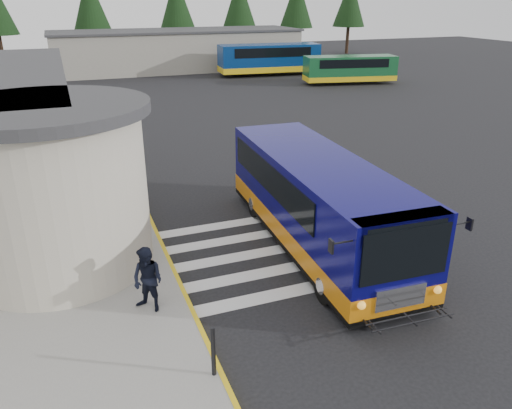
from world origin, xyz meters
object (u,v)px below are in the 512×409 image
object	(u,v)px
transit_bus	(318,205)
far_bus_b	(350,68)
pedestrian_a	(99,259)
far_bus_a	(269,58)
bollard	(213,351)
pedestrian_b	(148,280)

from	to	relation	value
transit_bus	far_bus_b	distance (m)	33.08
pedestrian_a	far_bus_a	xyz separation A→B (m)	(19.83, 35.71, 0.79)
far_bus_a	far_bus_b	world-z (taller)	far_bus_a
bollard	transit_bus	bearing A→B (deg)	44.48
transit_bus	far_bus_b	world-z (taller)	transit_bus
pedestrian_a	far_bus_a	world-z (taller)	far_bus_a
transit_bus	pedestrian_a	bearing A→B (deg)	-175.61
pedestrian_a	bollard	world-z (taller)	pedestrian_a
far_bus_a	bollard	bearing A→B (deg)	160.90
far_bus_a	pedestrian_b	bearing A→B (deg)	158.26
pedestrian_b	bollard	size ratio (longest dim) A/B	1.45
far_bus_b	far_bus_a	bearing A→B (deg)	43.70
far_bus_b	pedestrian_b	bearing A→B (deg)	152.95
bollard	far_bus_a	world-z (taller)	far_bus_a
transit_bus	far_bus_a	size ratio (longest dim) A/B	1.00
transit_bus	pedestrian_a	xyz separation A→B (m)	(-6.81, -0.20, -0.47)
far_bus_a	transit_bus	bearing A→B (deg)	164.75
far_bus_a	far_bus_b	size ratio (longest dim) A/B	1.20
pedestrian_a	bollard	distance (m)	5.01
pedestrian_a	pedestrian_b	bearing A→B (deg)	-155.51
pedestrian_b	pedestrian_a	bearing A→B (deg)	166.95
transit_bus	pedestrian_b	bearing A→B (deg)	-158.51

